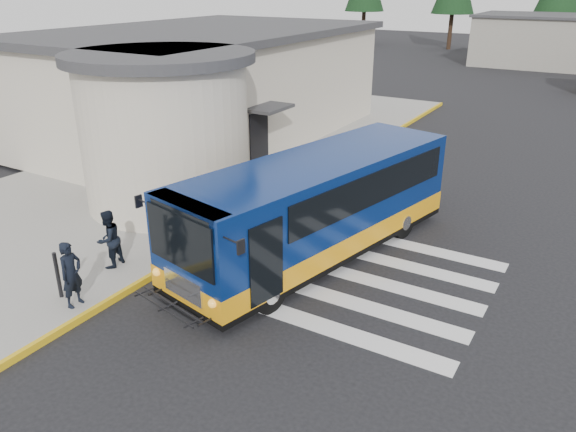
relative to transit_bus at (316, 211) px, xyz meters
The scene contains 9 objects.
ground 1.76m from the transit_bus, 10.72° to the left, with size 140.00×140.00×0.00m, color black.
sidewalk 8.97m from the transit_bus, 151.62° to the left, with size 10.00×34.00×0.15m, color gray.
curb_strip 5.25m from the transit_bus, 124.18° to the left, with size 0.12×34.00×0.16m, color gold.
station_building 12.07m from the transit_bus, 143.57° to the left, with size 12.70×18.70×4.80m.
crosswalk 1.56m from the transit_bus, 40.19° to the right, with size 8.00×5.35×0.01m.
transit_bus is the anchor object (origin of this frame).
pedestrian_a 6.24m from the transit_bus, 122.20° to the right, with size 0.56×0.37×1.55m, color black.
pedestrian_b 5.37m from the transit_bus, 138.79° to the right, with size 0.74×0.57×1.52m, color black.
bollard 6.53m from the transit_bus, 126.73° to the right, with size 0.09×0.09×1.13m, color black.
Camera 1 is at (5.22, -12.40, 6.95)m, focal length 35.00 mm.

